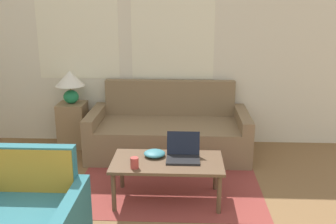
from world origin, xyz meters
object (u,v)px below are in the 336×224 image
at_px(laptop, 183,153).
at_px(couch, 169,133).
at_px(tv_remote, 134,161).
at_px(snack_bowl, 155,153).
at_px(coffee_table, 167,165).
at_px(table_lamp, 70,82).
at_px(cup_navy, 135,163).

bearing_deg(laptop, couch, 99.18).
bearing_deg(tv_remote, laptop, 12.74).
xyz_separation_m(laptop, snack_bowl, (-0.29, 0.05, -0.03)).
bearing_deg(coffee_table, table_lamp, 132.97).
bearing_deg(couch, coffee_table, -88.14).
bearing_deg(cup_navy, coffee_table, 32.05).
height_order(coffee_table, cup_navy, cup_navy).
distance_m(table_lamp, snack_bowl, 1.87).
bearing_deg(cup_navy, laptop, 28.43).
distance_m(coffee_table, laptop, 0.19).
distance_m(couch, tv_remote, 1.36).
height_order(cup_navy, tv_remote, cup_navy).
bearing_deg(table_lamp, couch, -8.20).
bearing_deg(cup_navy, tv_remote, 100.84).
bearing_deg(snack_bowl, coffee_table, -38.95).
bearing_deg(couch, cup_navy, -100.06).
relative_size(laptop, snack_bowl, 1.53).
xyz_separation_m(cup_navy, tv_remote, (-0.03, 0.14, -0.04)).
bearing_deg(coffee_table, cup_navy, -147.95).
xyz_separation_m(table_lamp, cup_navy, (1.06, -1.64, -0.42)).
bearing_deg(coffee_table, tv_remote, -171.19).
relative_size(table_lamp, laptop, 1.34).
relative_size(couch, laptop, 6.15).
height_order(couch, snack_bowl, couch).
bearing_deg(table_lamp, coffee_table, -47.03).
bearing_deg(laptop, cup_navy, -151.57).
relative_size(table_lamp, snack_bowl, 2.04).
bearing_deg(laptop, table_lamp, 137.21).
xyz_separation_m(snack_bowl, tv_remote, (-0.19, -0.16, -0.02)).
bearing_deg(table_lamp, cup_navy, -57.25).
xyz_separation_m(couch, snack_bowl, (-0.09, -1.16, 0.19)).
bearing_deg(snack_bowl, couch, 85.38).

